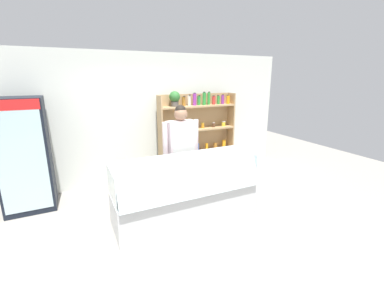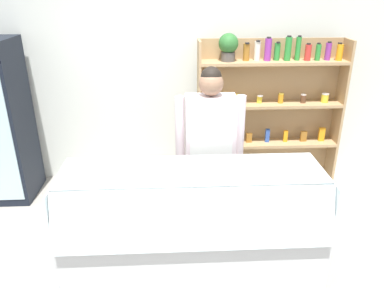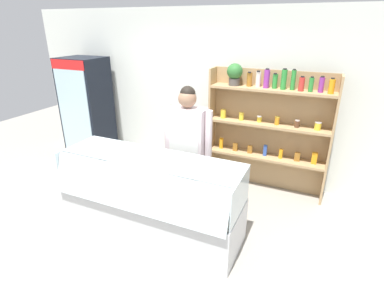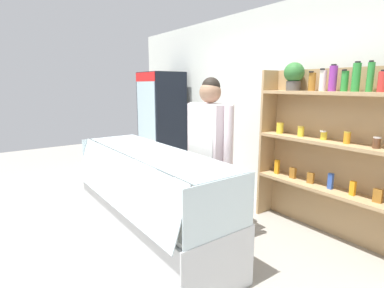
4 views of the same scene
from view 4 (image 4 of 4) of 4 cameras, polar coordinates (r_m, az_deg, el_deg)
ground_plane at (r=3.47m, az=-9.08°, el=-17.71°), size 12.00×12.00×0.00m
back_wall at (r=4.32m, az=14.62°, el=6.59°), size 6.80×0.10×2.70m
drinks_fridge at (r=5.71m, az=-5.82°, el=3.90°), size 0.75×0.65×1.90m
shelving_unit at (r=3.51m, az=25.41°, el=0.52°), size 1.78×0.29×1.92m
deli_display_case at (r=3.28m, az=-7.97°, el=-13.38°), size 2.23×0.79×1.01m
shop_clerk at (r=3.21m, az=3.30°, el=0.05°), size 0.67×0.25×1.75m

